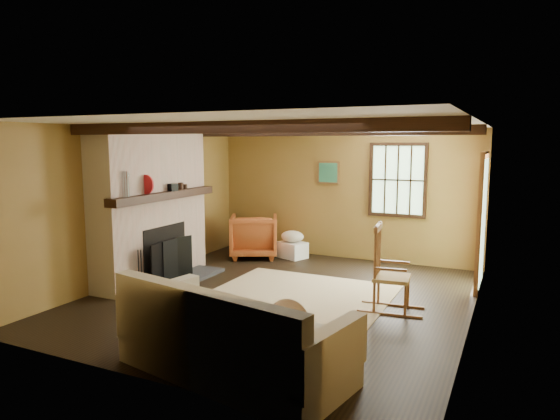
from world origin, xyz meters
The scene contains 10 objects.
ground centered at (0.00, 0.00, 0.00)m, with size 5.50×5.50×0.00m, color black.
room_envelope centered at (0.22, 0.26, 1.63)m, with size 5.02×5.52×2.44m.
fireplace centered at (-2.23, 0.00, 1.10)m, with size 1.02×2.30×2.40m.
rug centered at (0.20, -0.20, 0.00)m, with size 2.50×3.00×0.01m, color #C9B086.
rocking_chair centered at (1.49, 0.11, 0.48)m, with size 0.86×0.51×1.13m.
sofa centered at (0.61, -2.35, 0.32)m, with size 2.38×1.40×0.90m.
firewood_pile centered at (-1.88, 2.60, 0.13)m, with size 0.72×0.13×0.26m.
laundry_basket centered at (-0.85, 2.30, 0.15)m, with size 0.50×0.38×0.30m, color white.
basket_pillow centered at (-0.85, 2.30, 0.41)m, with size 0.44×0.35×0.22m, color beige.
armchair centered at (-1.54, 2.05, 0.40)m, with size 0.86×0.89×0.81m, color #BF6026.
Camera 1 is at (2.92, -6.12, 2.15)m, focal length 32.00 mm.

